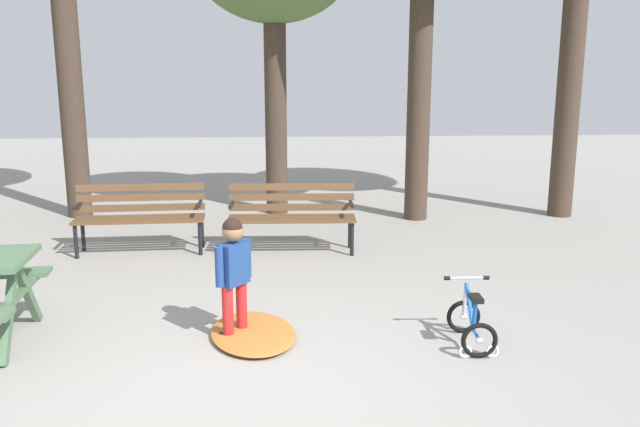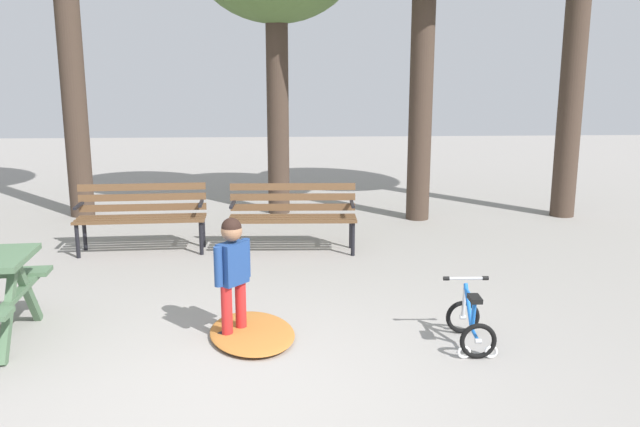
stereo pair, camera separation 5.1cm
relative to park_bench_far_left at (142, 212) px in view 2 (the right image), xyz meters
The scene contains 6 objects.
ground 4.10m from the park_bench_far_left, 70.02° to the right, with size 36.00×36.00×0.00m, color gray.
park_bench_far_left is the anchor object (origin of this frame).
park_bench_left 1.91m from the park_bench_far_left, ahead, with size 1.61×0.51×0.85m.
child_standing 3.16m from the park_bench_far_left, 64.47° to the right, with size 0.29×0.33×1.06m.
kids_bicycle 4.60m from the park_bench_far_left, 43.09° to the right, with size 0.39×0.57×0.54m.
leaf_pile 3.26m from the park_bench_far_left, 62.03° to the right, with size 1.04×0.73×0.07m, color #B26B2D.
Camera 2 is at (0.43, -4.44, 2.29)m, focal length 37.12 mm.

